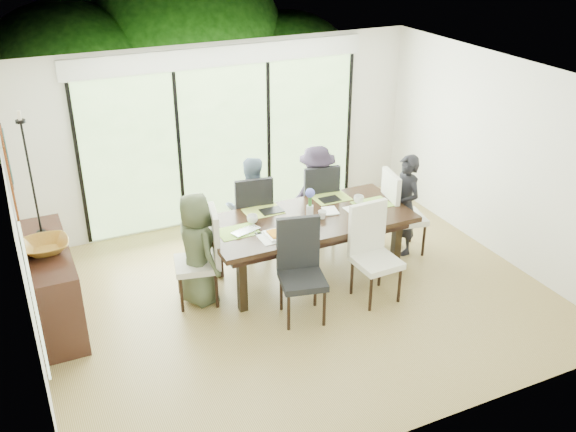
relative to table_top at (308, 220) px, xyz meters
name	(u,v)px	position (x,y,z in m)	size (l,w,h in m)	color
floor	(296,296)	(-0.36, -0.43, -0.80)	(6.00, 5.00, 0.01)	brown
ceiling	(298,82)	(-0.36, -0.43, 1.91)	(6.00, 5.00, 0.01)	white
wall_back	(224,134)	(-0.36, 2.08, 0.56)	(6.00, 0.02, 2.70)	silver
wall_front	(427,309)	(-0.36, -2.94, 0.56)	(6.00, 0.02, 2.70)	white
wall_left	(20,251)	(-3.37, -0.43, 0.56)	(0.02, 5.00, 2.70)	silver
wall_right	(500,158)	(2.65, -0.43, 0.56)	(0.02, 5.00, 2.70)	silver
glass_doors	(225,144)	(-0.36, 2.04, 0.41)	(4.20, 0.02, 2.30)	#598C3F
blinds_header	(221,56)	(-0.36, 2.03, 1.71)	(4.40, 0.06, 0.28)	white
mullion_a	(79,167)	(-2.46, 2.03, 0.41)	(0.05, 0.04, 2.30)	black
mullion_b	(179,152)	(-1.06, 2.03, 0.41)	(0.05, 0.04, 2.30)	black
mullion_c	(269,138)	(0.34, 2.03, 0.41)	(0.05, 0.04, 2.30)	black
mullion_d	(349,126)	(1.74, 2.03, 0.41)	(0.05, 0.04, 2.30)	black
side_window	(34,298)	(-3.33, -1.63, 0.71)	(0.02, 0.90, 1.00)	#8CAD7F
deck	(209,198)	(-0.36, 2.97, -0.84)	(6.00, 1.80, 0.10)	brown
rail_top	(193,149)	(-0.36, 3.77, -0.24)	(6.00, 0.08, 0.06)	#523523
foliage_left	(70,97)	(-2.16, 4.77, 0.65)	(3.20, 3.20, 3.20)	#14380F
foliage_mid	(183,57)	(0.04, 5.37, 1.01)	(4.00, 4.00, 4.00)	#14380F
foliage_right	(288,85)	(1.84, 4.57, 0.47)	(2.80, 2.80, 2.80)	#14380F
foliage_far	(124,64)	(-0.96, 6.07, 0.83)	(3.60, 3.60, 3.60)	#14380F
table_top	(308,220)	(0.00, 0.00, 0.00)	(2.64, 1.21, 0.07)	black
table_apron	(308,227)	(0.00, 0.00, -0.10)	(2.42, 0.99, 0.11)	black
table_leg_fl	(242,283)	(-1.08, -0.43, -0.41)	(0.10, 0.10, 0.76)	black
table_leg_fr	(396,246)	(1.08, -0.43, -0.41)	(0.10, 0.10, 0.76)	black
table_leg_bl	(218,251)	(-1.08, 0.43, -0.41)	(0.10, 0.10, 0.76)	black
table_leg_br	(362,219)	(1.08, 0.43, -0.41)	(0.10, 0.10, 0.76)	black
chair_left_end	(196,257)	(-1.50, 0.00, -0.19)	(0.51, 0.51, 1.21)	beige
chair_right_end	(405,212)	(1.50, 0.00, -0.19)	(0.51, 0.51, 1.21)	silver
chair_far_left	(251,213)	(-0.45, 0.85, -0.19)	(0.51, 0.51, 1.21)	black
chair_far_right	(316,200)	(0.55, 0.85, -0.19)	(0.51, 0.51, 1.21)	black
chair_near_left	(303,273)	(-0.50, -0.87, -0.19)	(0.51, 0.51, 1.21)	black
chair_near_right	(377,255)	(0.50, -0.87, -0.19)	(0.51, 0.51, 1.21)	silver
person_left_end	(197,249)	(-1.48, 0.00, -0.08)	(0.66, 0.42, 1.42)	#3E472F
person_right_end	(405,205)	(1.48, 0.00, -0.08)	(0.66, 0.42, 1.42)	black
person_far_left	(251,207)	(-0.45, 0.83, -0.08)	(0.66, 0.42, 1.42)	slate
person_far_right	(317,194)	(0.55, 0.83, -0.08)	(0.66, 0.42, 1.42)	black
placemat_left	(238,232)	(-0.95, 0.00, 0.04)	(0.48, 0.35, 0.01)	#8BBE44
placemat_right	(372,204)	(0.95, 0.00, 0.04)	(0.48, 0.35, 0.01)	#7AA239
placemat_far_l	(263,211)	(-0.45, 0.40, 0.04)	(0.48, 0.35, 0.01)	#A6BB43
placemat_far_r	(331,198)	(0.55, 0.40, 0.04)	(0.48, 0.35, 0.01)	#8DA93C
placemat_paper	(278,236)	(-0.55, -0.30, 0.04)	(0.48, 0.35, 0.01)	white
tablet_far_l	(272,211)	(-0.35, 0.35, 0.05)	(0.29, 0.20, 0.01)	black
tablet_far_r	(330,199)	(0.50, 0.35, 0.05)	(0.26, 0.19, 0.01)	black
papers	(358,209)	(0.70, -0.05, 0.04)	(0.33, 0.24, 0.00)	white
platter_base	(278,234)	(-0.55, -0.30, 0.05)	(0.29, 0.29, 0.03)	white
platter_snacks	(278,233)	(-0.55, -0.30, 0.07)	(0.22, 0.22, 0.02)	orange
vase	(310,210)	(0.05, 0.05, 0.10)	(0.09, 0.09, 0.13)	silver
hyacinth_stems	(310,201)	(0.05, 0.05, 0.23)	(0.04, 0.04, 0.18)	#337226
hyacinth_blooms	(310,193)	(0.05, 0.05, 0.34)	(0.12, 0.12, 0.12)	#545DD3
laptop	(249,233)	(-0.85, -0.10, 0.05)	(0.36, 0.23, 0.03)	silver
cup_a	(252,219)	(-0.70, 0.15, 0.09)	(0.14, 0.14, 0.11)	white
cup_b	(322,215)	(0.15, -0.10, 0.08)	(0.11, 0.11, 0.10)	white
cup_c	(359,200)	(0.80, 0.10, 0.09)	(0.14, 0.14, 0.11)	white
book	(324,212)	(0.25, 0.05, 0.04)	(0.18, 0.25, 0.02)	white
sideboard	(52,284)	(-3.12, 0.30, -0.31)	(0.48, 1.71, 0.96)	black
bowl	(45,246)	(-3.12, 0.20, 0.23)	(0.51, 0.51, 0.12)	brown
candlestick_base	(42,233)	(-3.12, 0.65, 0.19)	(0.11, 0.11, 0.04)	black
candlestick_shaft	(31,179)	(-3.12, 0.65, 0.87)	(0.03, 0.03, 1.34)	black
candlestick_pan	(20,121)	(-3.12, 0.65, 1.53)	(0.11, 0.11, 0.03)	black
candle	(19,116)	(-3.12, 0.65, 1.59)	(0.04, 0.04, 0.11)	silver
tapestry	(15,202)	(-3.33, -0.03, 0.91)	(0.02, 1.00, 1.50)	#903E15
art_frame	(6,156)	(-3.33, 1.27, 0.96)	(0.03, 0.55, 0.65)	black
art_canvas	(8,156)	(-3.31, 1.27, 0.96)	(0.01, 0.45, 0.55)	#1C5A57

